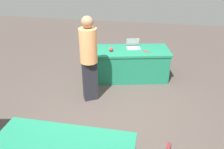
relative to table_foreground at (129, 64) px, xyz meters
The scene contains 6 objects.
ground_plane 1.80m from the table_foreground, 83.58° to the left, with size 14.40×14.40×0.00m, color #4C423D.
table_foreground is the anchor object (origin of this frame).
person_attendee_browsing 1.43m from the table_foreground, 58.44° to the left, with size 0.46×0.46×1.75m.
laptop_silver 0.43m from the table_foreground, 112.28° to the right, with size 0.38×0.37×0.21m.
yarn_ball 0.61m from the table_foreground, 23.14° to the left, with size 0.10×0.10×0.10m, color #B2382D.
scissors_red 0.53m from the table_foreground, behind, with size 0.18×0.04×0.01m, color red.
Camera 1 is at (-0.72, 3.29, 2.68)m, focal length 36.63 mm.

